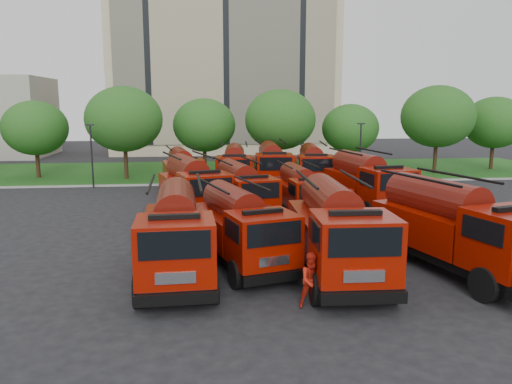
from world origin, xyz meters
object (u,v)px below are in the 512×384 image
Objects in this scene: fire_truck_5 at (242,191)px; fire_truck_7 at (367,183)px; fire_truck_9 at (234,168)px; firefighter_4 at (179,236)px; fire_truck_0 at (176,234)px; fire_truck_8 at (182,171)px; fire_truck_11 at (312,167)px; firefighter_5 at (350,217)px; fire_truck_2 at (336,231)px; fire_truck_3 at (456,228)px; firefighter_1 at (312,307)px; fire_truck_4 at (193,188)px; fire_truck_6 at (301,191)px; firefighter_2 at (509,258)px; fire_truck_10 at (272,166)px; fire_truck_1 at (241,228)px.

fire_truck_7 is (7.98, 1.13, 0.18)m from fire_truck_5.
fire_truck_9 reaches higher than firefighter_4.
fire_truck_9 is at bearing 77.59° from fire_truck_0.
fire_truck_5 is at bearing -76.89° from fire_truck_8.
firefighter_4 is at bearing -119.46° from fire_truck_11.
fire_truck_0 reaches higher than firefighter_5.
fire_truck_5 is (-2.83, 10.53, -0.19)m from fire_truck_2.
firefighter_1 is at bearing -170.65° from fire_truck_3.
fire_truck_5 is 5.49m from firefighter_4.
firefighter_4 is (-0.21, 6.20, -1.75)m from fire_truck_0.
fire_truck_9 is at bearing 55.61° from fire_truck_4.
fire_truck_3 is 1.27× the size of fire_truck_6.
fire_truck_7 is (4.36, 0.81, 0.33)m from fire_truck_6.
fire_truck_9 reaches higher than firefighter_2.
fire_truck_8 is 0.93× the size of fire_truck_10.
fire_truck_7 is at bearing 33.18° from fire_truck_1.
fire_truck_3 reaches higher than firefighter_2.
fire_truck_7 is 14.37m from fire_truck_8.
fire_truck_10 is 11.11m from firefighter_5.
fire_truck_8 is 0.96× the size of fire_truck_9.
fire_truck_8 reaches higher than fire_truck_6.
firefighter_2 is at bearing -138.78° from firefighter_4.
fire_truck_10 reaches higher than fire_truck_5.
fire_truck_3 is 1.03× the size of fire_truck_7.
fire_truck_4 is 1.00× the size of fire_truck_7.
fire_truck_4 is (0.48, 10.55, 0.02)m from fire_truck_0.
fire_truck_2 is 4.25× the size of firefighter_1.
fire_truck_9 is (-7.77, 8.46, -0.06)m from fire_truck_7.
firefighter_1 is at bearing -116.02° from fire_truck_2.
fire_truck_4 reaches higher than firefighter_4.
fire_truck_0 is 12.50m from fire_truck_6.
fire_truck_11 is (3.60, 20.23, -0.10)m from fire_truck_2.
fire_truck_3 is 13.24m from firefighter_4.
fire_truck_6 is 0.89× the size of fire_truck_8.
fire_truck_5 is at bearing 69.70° from fire_truck_1.
firefighter_1 is 10.77m from firefighter_2.
fire_truck_2 is 10.89m from fire_truck_6.
fire_truck_10 reaches higher than firefighter_5.
firefighter_5 is at bearing 33.59° from fire_truck_1.
fire_truck_1 is 0.92× the size of fire_truck_2.
fire_truck_4 is 6.50m from fire_truck_6.
fire_truck_7 is 16.19m from firefighter_1.
fire_truck_3 is at bearing -65.46° from fire_truck_9.
fire_truck_1 is at bearing 71.18° from firefighter_5.
fire_truck_11 is 19.46m from firefighter_2.
fire_truck_10 is (3.18, 10.00, 0.18)m from fire_truck_5.
fire_truck_6 is (3.62, 0.32, -0.14)m from fire_truck_5.
fire_truck_8 is at bearing 110.60° from fire_truck_2.
fire_truck_9 is at bearing 76.83° from fire_truck_5.
firefighter_5 is (10.28, -9.81, -1.64)m from fire_truck_8.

